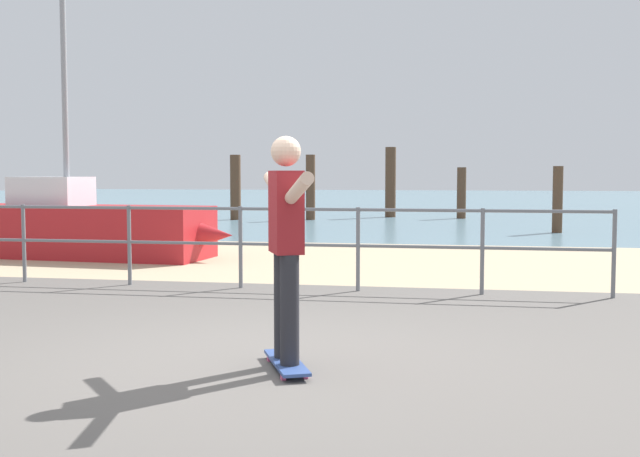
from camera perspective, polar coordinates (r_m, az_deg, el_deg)
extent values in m
cube|color=#605B56|center=(5.26, -7.85, -12.14)|extent=(24.00, 10.00, 0.04)
cube|color=tan|center=(12.98, 3.26, -2.41)|extent=(24.00, 6.00, 0.04)
cube|color=slate|center=(40.85, 8.13, 1.99)|extent=(72.00, 50.00, 0.04)
cylinder|color=slate|center=(11.04, -20.88, -1.07)|extent=(0.05, 0.05, 1.05)
cylinder|color=slate|center=(10.34, -13.80, -1.25)|extent=(0.05, 0.05, 1.05)
cylinder|color=slate|center=(9.83, -5.84, -1.43)|extent=(0.05, 0.05, 1.05)
cylinder|color=slate|center=(9.52, 2.81, -1.59)|extent=(0.05, 0.05, 1.05)
cylinder|color=slate|center=(9.44, 11.81, -1.72)|extent=(0.05, 0.05, 1.05)
cylinder|color=slate|center=(9.60, 20.75, -1.80)|extent=(0.05, 0.05, 1.05)
cylinder|color=slate|center=(10.03, -9.96, 1.48)|extent=(10.43, 0.04, 0.04)
cylinder|color=slate|center=(10.06, -9.93, -1.04)|extent=(10.43, 0.04, 0.04)
cube|color=#B21E23|center=(14.00, -16.97, -0.25)|extent=(4.50, 1.74, 0.90)
cone|color=#B21E23|center=(12.98, -8.69, -0.45)|extent=(1.16, 0.85, 0.77)
cylinder|color=gray|center=(14.22, -18.24, 10.45)|extent=(0.10, 0.10, 4.38)
cube|color=silver|center=(14.30, -19.07, 2.60)|extent=(1.27, 0.99, 0.50)
cube|color=#334C8C|center=(5.82, -2.47, -9.77)|extent=(0.51, 0.81, 0.02)
cylinder|color=#E5598C|center=(6.09, -3.74, -9.57)|extent=(0.05, 0.07, 0.06)
cylinder|color=#E5598C|center=(6.12, -2.24, -9.50)|extent=(0.05, 0.07, 0.06)
cylinder|color=#E5598C|center=(5.55, -2.72, -10.91)|extent=(0.05, 0.07, 0.06)
cylinder|color=#E5598C|center=(5.59, -1.08, -10.81)|extent=(0.05, 0.07, 0.06)
cylinder|color=#26262B|center=(5.86, -2.71, -5.57)|extent=(0.14, 0.14, 0.80)
cylinder|color=#26262B|center=(5.62, -2.25, -5.98)|extent=(0.14, 0.14, 0.80)
cube|color=maroon|center=(5.66, -2.51, 1.23)|extent=(0.33, 0.41, 0.60)
sphere|color=beige|center=(5.66, -2.52, 5.68)|extent=(0.22, 0.22, 0.22)
cylinder|color=beige|center=(6.09, -3.32, 3.11)|extent=(0.31, 0.54, 0.23)
cylinder|color=beige|center=(5.22, -1.56, 2.95)|extent=(0.31, 0.54, 0.23)
cylinder|color=#513826|center=(24.25, -6.22, 3.00)|extent=(0.33, 0.33, 2.03)
cylinder|color=#513826|center=(24.06, -0.70, 3.02)|extent=(0.29, 0.29, 2.03)
cylinder|color=#513826|center=(25.65, 5.19, 3.38)|extent=(0.35, 0.35, 2.31)
cylinder|color=#513826|center=(25.19, 10.33, 2.56)|extent=(0.29, 0.29, 1.65)
cylinder|color=#513826|center=(19.70, 17.02, 2.02)|extent=(0.24, 0.24, 1.63)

